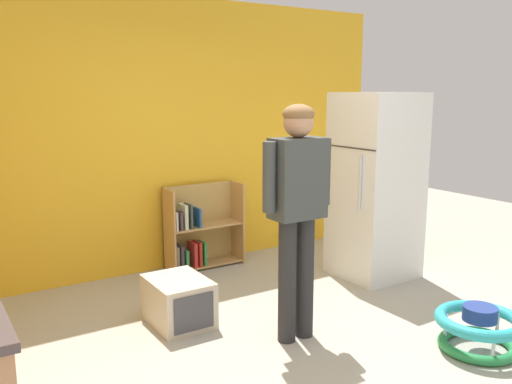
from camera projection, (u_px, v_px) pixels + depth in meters
ground_plane at (307, 357)px, 3.71m from camera, size 12.00×12.00×0.00m
back_wall at (164, 136)px, 5.38m from camera, size 5.20×0.06×2.70m
refrigerator at (376, 186)px, 5.22m from camera, size 0.73×0.68×1.78m
bookshelf at (198, 233)px, 5.55m from camera, size 0.80×0.28×0.85m
standing_person at (297, 200)px, 3.80m from camera, size 0.57×0.22×1.71m
baby_walker at (479, 329)px, 3.78m from camera, size 0.60×0.60×0.32m
pet_carrier at (178, 301)px, 4.22m from camera, size 0.42×0.55×0.36m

